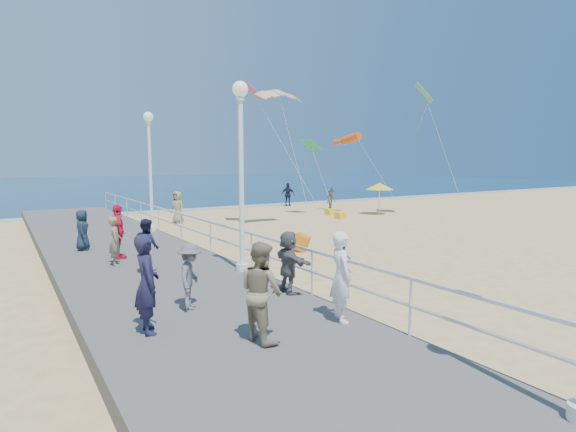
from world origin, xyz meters
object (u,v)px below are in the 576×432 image
lamp_post_far (150,159)px  box_kite (301,244)px  spectator_7 (147,246)px  spectator_6 (115,241)px  beach_walker_c (178,207)px  spectator_1 (261,291)px  lamp_post_mid (241,157)px  toddler_held (343,256)px  spectator_5 (289,262)px  beach_chair_left (340,216)px  beach_chair_right (330,212)px  spectator_3 (118,232)px  spectator_2 (190,276)px  beach_umbrella (380,186)px  spectator_0 (147,284)px  spectator_4 (82,230)px  beach_walker_b (288,195)px  woman_holding_toddler (341,277)px  beach_walker_a (331,199)px

lamp_post_far → box_kite: bearing=-55.1°
lamp_post_far → spectator_7: size_ratio=3.43×
spectator_6 → beach_walker_c: bearing=-16.7°
spectator_1 → box_kite: bearing=-46.3°
lamp_post_mid → toddler_held: size_ratio=6.75×
spectator_5 → box_kite: 7.09m
beach_chair_left → beach_chair_right: size_ratio=1.00×
spectator_3 → spectator_6: 0.97m
spectator_1 → box_kite: spectator_1 is taller
toddler_held → spectator_1: size_ratio=0.45×
toddler_held → spectator_2: 3.25m
spectator_1 → box_kite: (6.18, 7.79, -0.98)m
spectator_5 → spectator_1: bearing=140.4°
spectator_2 → beach_umbrella: (18.17, 13.05, 0.81)m
toddler_held → spectator_1: 1.98m
beach_chair_left → spectator_0: bearing=-139.1°
spectator_4 → beach_umbrella: beach_umbrella is taller
spectator_6 → spectator_5: bearing=-141.0°
spectator_5 → beach_walker_b: spectator_5 is taller
toddler_held → spectator_7: (-2.27, 5.76, -0.47)m
lamp_post_mid → spectator_4: size_ratio=3.70×
spectator_2 → spectator_4: spectator_4 is taller
spectator_3 → box_kite: 6.85m
woman_holding_toddler → spectator_2: size_ratio=1.26×
lamp_post_mid → woman_holding_toddler: 5.30m
spectator_0 → beach_walker_c: (6.43, 17.04, -0.38)m
beach_chair_right → beach_walker_c: bearing=171.4°
lamp_post_mid → beach_umbrella: (15.71, 10.64, -1.75)m
beach_umbrella → beach_walker_b: bearing=103.7°
lamp_post_far → woman_holding_toddler: size_ratio=2.99×
spectator_3 → spectator_4: bearing=20.7°
beach_walker_c → beach_umbrella: beach_umbrella is taller
spectator_1 → spectator_6: 7.48m
lamp_post_mid → beach_chair_right: (12.79, 12.24, -3.46)m
spectator_3 → spectator_4: size_ratio=1.23×
spectator_4 → spectator_0: bearing=-168.3°
lamp_post_mid → beach_walker_a: bearing=44.8°
toddler_held → beach_chair_left: (12.15, 14.85, -1.44)m
lamp_post_far → spectator_6: 7.38m
spectator_4 → spectator_6: bearing=-158.4°
toddler_held → spectator_3: spectator_3 is taller
spectator_4 → beach_walker_c: size_ratio=0.77×
spectator_7 → box_kite: 6.84m
spectator_1 → beach_chair_right: (14.83, 16.97, -1.08)m
spectator_3 → beach_walker_a: spectator_3 is taller
spectator_5 → beach_walker_b: bearing=-30.2°
spectator_2 → beach_umbrella: 22.38m
beach_chair_left → beach_chair_right: same height
toddler_held → lamp_post_far: bearing=18.5°
spectator_5 → spectator_7: bearing=34.0°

